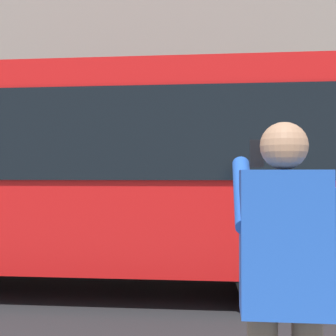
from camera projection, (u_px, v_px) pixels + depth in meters
name	position (u px, v px, depth m)	size (l,w,h in m)	color
ground_plane	(263.00, 286.00, 6.98)	(60.00, 60.00, 0.00)	#232326
building_facade_far	(242.00, 23.00, 13.83)	(28.00, 1.55, 12.00)	gray
red_bus	(56.00, 170.00, 6.97)	(9.05, 2.54, 3.08)	red
pedestrian_photographer	(285.00, 277.00, 2.20)	(0.53, 0.52, 1.70)	#4C4238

